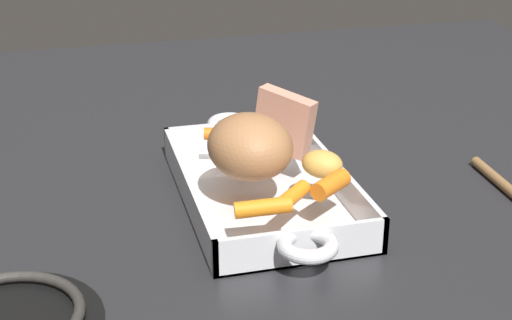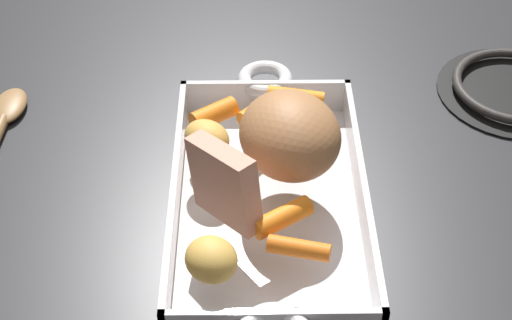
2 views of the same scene
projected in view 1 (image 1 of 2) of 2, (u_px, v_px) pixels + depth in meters
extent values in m
plane|color=#232326|center=(262.00, 199.00, 1.02)|extent=(1.67, 1.67, 0.00)
cube|color=silver|center=(262.00, 197.00, 1.02)|extent=(0.35, 0.21, 0.01)
cube|color=silver|center=(187.00, 192.00, 0.99)|extent=(0.35, 0.01, 0.05)
cube|color=silver|center=(333.00, 175.00, 1.03)|extent=(0.35, 0.01, 0.05)
cube|color=silver|center=(232.00, 136.00, 1.16)|extent=(0.01, 0.21, 0.05)
cube|color=silver|center=(302.00, 247.00, 0.86)|extent=(0.01, 0.21, 0.05)
torus|color=silver|center=(229.00, 124.00, 1.17)|extent=(0.07, 0.07, 0.02)
torus|color=silver|center=(308.00, 245.00, 0.84)|extent=(0.07, 0.07, 0.02)
ellipsoid|color=#A26D43|center=(250.00, 146.00, 0.96)|extent=(0.14, 0.14, 0.08)
cube|color=tan|center=(284.00, 122.00, 1.04)|extent=(0.08, 0.08, 0.09)
cylinder|color=orange|center=(225.00, 134.00, 1.09)|extent=(0.03, 0.06, 0.02)
cylinder|color=orange|center=(331.00, 185.00, 0.93)|extent=(0.05, 0.06, 0.02)
cylinder|color=orange|center=(263.00, 207.00, 0.88)|extent=(0.03, 0.07, 0.02)
cylinder|color=orange|center=(293.00, 196.00, 0.90)|extent=(0.06, 0.05, 0.02)
cylinder|color=orange|center=(241.00, 142.00, 1.05)|extent=(0.05, 0.06, 0.02)
ellipsoid|color=gold|center=(276.00, 117.00, 1.12)|extent=(0.07, 0.07, 0.04)
ellipsoid|color=gold|center=(322.00, 164.00, 0.97)|extent=(0.07, 0.07, 0.04)
torus|color=#2D2B28|center=(4.00, 317.00, 0.76)|extent=(0.16, 0.16, 0.01)
cylinder|color=olive|center=(506.00, 187.00, 1.04)|extent=(0.18, 0.02, 0.01)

